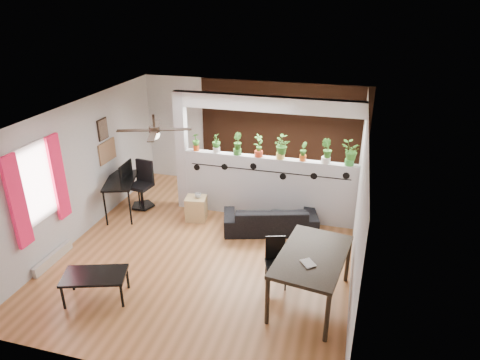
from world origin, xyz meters
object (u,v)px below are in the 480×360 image
at_px(cube_shelf, 196,208).
at_px(potted_plant_6, 327,151).
at_px(sofa, 270,219).
at_px(potted_plant_2, 237,143).
at_px(potted_plant_5, 303,151).
at_px(dining_table, 312,260).
at_px(cup, 198,196).
at_px(coffee_table, 95,277).
at_px(ceiling_fan, 155,131).
at_px(potted_plant_3, 259,145).
at_px(potted_plant_4, 281,147).
at_px(potted_plant_1, 216,142).
at_px(computer_desk, 121,183).
at_px(office_chair, 143,187).
at_px(folding_chair, 276,257).
at_px(potted_plant_7, 350,153).
at_px(potted_plant_0, 196,141).

bearing_deg(cube_shelf, potted_plant_6, 2.66).
bearing_deg(sofa, potted_plant_2, -50.55).
bearing_deg(potted_plant_5, dining_table, -78.48).
height_order(cup, coffee_table, cup).
bearing_deg(cup, potted_plant_5, 14.76).
bearing_deg(ceiling_fan, potted_plant_3, 52.64).
bearing_deg(potted_plant_4, potted_plant_1, 180.00).
bearing_deg(potted_plant_1, computer_desk, -159.97).
bearing_deg(potted_plant_4, office_chair, -174.72).
relative_size(potted_plant_4, office_chair, 0.45).
xyz_separation_m(potted_plant_2, sofa, (0.85, -0.57, -1.33)).
height_order(office_chair, folding_chair, office_chair).
relative_size(cup, dining_table, 0.08).
distance_m(potted_plant_4, potted_plant_7, 1.35).
bearing_deg(cube_shelf, potted_plant_5, 5.12).
bearing_deg(sofa, potted_plant_4, -112.26).
bearing_deg(ceiling_fan, potted_plant_6, 33.41).
bearing_deg(sofa, potted_plant_1, -40.31).
bearing_deg(potted_plant_1, potted_plant_7, 0.00).
bearing_deg(folding_chair, coffee_table, -156.65).
height_order(ceiling_fan, potted_plant_1, ceiling_fan).
relative_size(potted_plant_2, potted_plant_4, 0.97).
xyz_separation_m(potted_plant_2, potted_plant_4, (0.90, -0.00, 0.01)).
bearing_deg(potted_plant_3, cup, -154.84).
distance_m(potted_plant_4, potted_plant_5, 0.45).
distance_m(computer_desk, coffee_table, 2.86).
relative_size(potted_plant_7, cube_shelf, 0.94).
distance_m(potted_plant_5, sofa, 1.50).
xyz_separation_m(potted_plant_6, computer_desk, (-4.18, -0.70, -0.88)).
xyz_separation_m(potted_plant_4, dining_table, (0.97, -2.53, -0.84)).
bearing_deg(coffee_table, cube_shelf, 77.78).
height_order(potted_plant_0, potted_plant_6, potted_plant_6).
distance_m(potted_plant_0, cube_shelf, 1.41).
bearing_deg(potted_plant_7, potted_plant_3, 180.00).
bearing_deg(folding_chair, potted_plant_0, 134.29).
bearing_deg(sofa, computer_desk, -14.30).
distance_m(potted_plant_2, potted_plant_3, 0.45).
xyz_separation_m(ceiling_fan, potted_plant_4, (1.83, 1.80, -0.72)).
relative_size(potted_plant_1, potted_plant_6, 0.85).
relative_size(ceiling_fan, sofa, 0.67).
distance_m(sofa, office_chair, 2.97).
bearing_deg(potted_plant_5, potted_plant_1, -180.00).
bearing_deg(cup, potted_plant_4, 18.65).
height_order(potted_plant_7, cup, potted_plant_7).
height_order(potted_plant_0, potted_plant_2, potted_plant_2).
bearing_deg(potted_plant_6, potted_plant_4, 180.00).
bearing_deg(potted_plant_7, ceiling_fan, -150.49).
height_order(potted_plant_4, dining_table, potted_plant_4).
xyz_separation_m(potted_plant_1, potted_plant_5, (1.81, 0.00, -0.01)).
relative_size(potted_plant_6, cup, 3.68).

